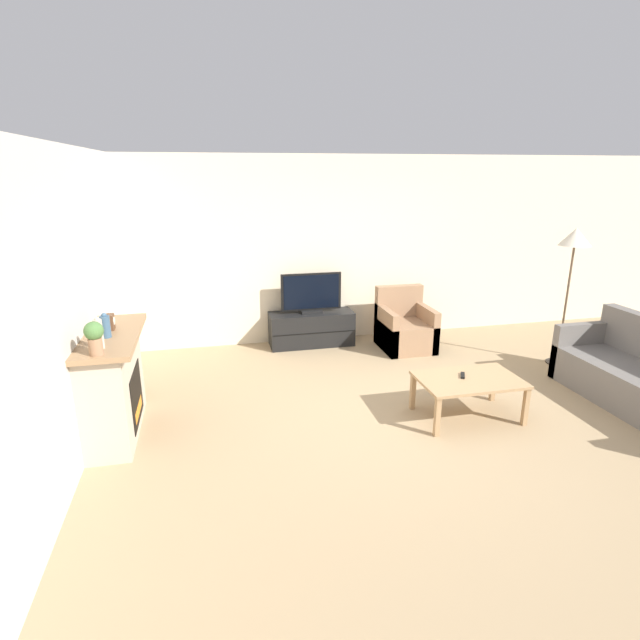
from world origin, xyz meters
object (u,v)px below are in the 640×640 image
tv (311,294)px  coffee_table (469,383)px  tv_stand (311,329)px  mantel_vase_centre_left (105,326)px  floor_lamp (575,244)px  mantel_clock (110,322)px  potted_plant (94,336)px  remote (463,375)px  mantel_vase_left (99,333)px  armchair (405,329)px  fireplace (113,383)px

tv → coffee_table: size_ratio=0.84×
tv_stand → coffee_table: 2.80m
mantel_vase_centre_left → floor_lamp: 5.50m
mantel_vase_centre_left → mantel_clock: mantel_vase_centre_left is taller
potted_plant → remote: size_ratio=1.89×
potted_plant → remote: 3.52m
mantel_vase_centre_left → mantel_clock: 0.24m
mantel_vase_centre_left → potted_plant: bearing=-90.0°
mantel_vase_left → tv_stand: mantel_vase_left is taller
mantel_vase_centre_left → mantel_clock: size_ratio=1.55×
potted_plant → coffee_table: 3.57m
mantel_vase_centre_left → armchair: mantel_vase_centre_left is taller
potted_plant → remote: bearing=2.4°
mantel_clock → potted_plant: bearing=-90.1°
remote → mantel_clock: bearing=-161.3°
remote → floor_lamp: (1.99, 1.04, 1.14)m
mantel_vase_centre_left → armchair: size_ratio=0.27×
mantel_vase_centre_left → tv: 3.24m
mantel_clock → fireplace: bearing=-97.5°
tv → floor_lamp: bearing=-25.5°
tv → remote: tv is taller
mantel_clock → mantel_vase_centre_left: bearing=-90.2°
potted_plant → fireplace: bearing=91.7°
fireplace → potted_plant: bearing=-88.3°
tv_stand → armchair: armchair is taller
fireplace → floor_lamp: floor_lamp is taller
mantel_vase_left → mantel_clock: size_ratio=1.87×
mantel_vase_left → tv: bearing=46.3°
mantel_vase_centre_left → mantel_clock: (0.00, 0.23, -0.03)m
mantel_vase_left → mantel_vase_centre_left: size_ratio=1.21×
mantel_vase_left → mantel_clock: mantel_vase_left is taller
fireplace → tv: tv is taller
fireplace → mantel_clock: size_ratio=8.88×
coffee_table → mantel_vase_centre_left: bearing=173.7°
potted_plant → floor_lamp: size_ratio=0.16×
tv → coffee_table: 2.82m
potted_plant → tv: bearing=48.1°
mantel_vase_left → mantel_clock: 0.54m
mantel_clock → tv_stand: 3.18m
mantel_vase_left → potted_plant: (-0.00, -0.17, 0.03)m
mantel_vase_left → remote: (3.44, -0.02, -0.71)m
mantel_vase_left → tv_stand: (2.37, 2.48, -0.90)m
potted_plant → tv_stand: size_ratio=0.23×
fireplace → mantel_vase_left: bearing=-87.6°
mantel_clock → armchair: (3.66, 1.53, -0.81)m
armchair → tv_stand: bearing=161.8°
fireplace → mantel_vase_centre_left: bearing=-80.5°
tv → remote: (1.07, -2.50, -0.32)m
mantel_vase_left → armchair: mantel_vase_left is taller
mantel_vase_centre_left → mantel_vase_left: bearing=-90.0°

